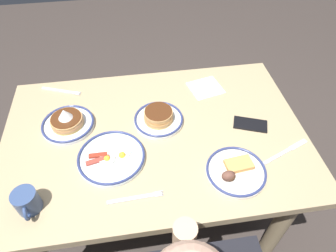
{
  "coord_description": "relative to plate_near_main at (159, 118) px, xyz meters",
  "views": [
    {
      "loc": [
        0.07,
        0.84,
        1.68
      ],
      "look_at": [
        -0.06,
        -0.01,
        0.75
      ],
      "focal_mm": 31.89,
      "sensor_mm": 36.0,
      "label": 1
    }
  ],
  "objects": [
    {
      "name": "plate_far_side",
      "position": [
        -0.25,
        0.31,
        -0.01
      ],
      "size": [
        0.23,
        0.23,
        0.05
      ],
      "color": "silver",
      "rests_on": "dining_table"
    },
    {
      "name": "butter_knife",
      "position": [
        -0.48,
        0.25,
        -0.02
      ],
      "size": [
        0.22,
        0.1,
        0.01
      ],
      "color": "silver",
      "rests_on": "dining_table"
    },
    {
      "name": "plate_far_companion",
      "position": [
        0.21,
        0.18,
        -0.01
      ],
      "size": [
        0.27,
        0.27,
        0.04
      ],
      "color": "white",
      "rests_on": "dining_table"
    },
    {
      "name": "plate_near_main",
      "position": [
        0.0,
        0.0,
        0.0
      ],
      "size": [
        0.22,
        0.22,
        0.06
      ],
      "color": "white",
      "rests_on": "dining_table"
    },
    {
      "name": "coffee_mug",
      "position": [
        0.49,
        0.34,
        0.02
      ],
      "size": [
        0.08,
        0.11,
        0.09
      ],
      "color": "#334772",
      "rests_on": "dining_table"
    },
    {
      "name": "ground_plane",
      "position": [
        0.03,
        0.07,
        -0.75
      ],
      "size": [
        6.0,
        6.0,
        0.0
      ],
      "primitive_type": "plane",
      "color": "#39302C"
    },
    {
      "name": "fork_far",
      "position": [
        0.13,
        0.36,
        -0.02
      ],
      "size": [
        0.2,
        0.03,
        0.01
      ],
      "color": "silver",
      "rests_on": "dining_table"
    },
    {
      "name": "dining_table",
      "position": [
        0.03,
        0.07,
        -0.14
      ],
      "size": [
        1.28,
        0.84,
        0.72
      ],
      "color": "tan",
      "rests_on": "ground_plane"
    },
    {
      "name": "cell_phone",
      "position": [
        -0.39,
        0.08,
        -0.02
      ],
      "size": [
        0.16,
        0.12,
        0.01
      ],
      "primitive_type": "cube",
      "rotation": [
        0.0,
        0.0,
        -0.36
      ],
      "color": "black",
      "rests_on": "dining_table"
    },
    {
      "name": "paper_napkin",
      "position": [
        -0.26,
        -0.19,
        -0.02
      ],
      "size": [
        0.18,
        0.17,
        0.0
      ],
      "primitive_type": "cube",
      "rotation": [
        0.0,
        0.0,
        0.24
      ],
      "color": "white",
      "rests_on": "dining_table"
    },
    {
      "name": "fork_near",
      "position": [
        0.44,
        -0.27,
        -0.02
      ],
      "size": [
        0.19,
        0.09,
        0.01
      ],
      "color": "silver",
      "rests_on": "dining_table"
    },
    {
      "name": "plate_center_pancakes",
      "position": [
        0.39,
        -0.03,
        0.0
      ],
      "size": [
        0.23,
        0.23,
        0.1
      ],
      "color": "silver",
      "rests_on": "dining_table"
    }
  ]
}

